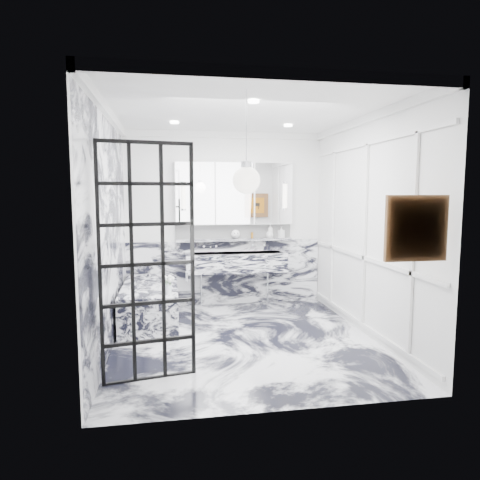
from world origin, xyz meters
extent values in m
plane|color=white|center=(0.00, 0.00, 0.00)|extent=(3.60, 3.60, 0.00)
plane|color=white|center=(0.00, 0.00, 2.80)|extent=(3.60, 3.60, 0.00)
plane|color=white|center=(0.00, 1.80, 1.40)|extent=(3.60, 0.00, 3.60)
plane|color=white|center=(0.00, -1.80, 1.40)|extent=(3.60, 0.00, 3.60)
plane|color=white|center=(-1.60, 0.00, 1.40)|extent=(0.00, 3.60, 3.60)
plane|color=white|center=(1.60, 0.00, 1.40)|extent=(0.00, 3.60, 3.60)
cube|color=white|center=(0.00, 1.78, 0.53)|extent=(3.18, 0.05, 1.05)
cube|color=white|center=(-1.59, 0.00, 1.34)|extent=(0.02, 3.56, 2.68)
cube|color=white|center=(1.58, 0.00, 1.30)|extent=(0.03, 3.40, 2.30)
imported|color=#8C5919|center=(0.75, 1.71, 1.21)|extent=(0.12, 0.12, 0.23)
imported|color=#4C4C51|center=(0.93, 1.71, 1.19)|extent=(0.11, 0.11, 0.19)
imported|color=silver|center=(0.73, 1.71, 1.17)|extent=(0.16, 0.16, 0.16)
sphere|color=white|center=(0.17, 1.71, 1.17)|extent=(0.14, 0.14, 0.14)
cylinder|color=#8C5919|center=(0.44, 1.71, 1.14)|extent=(0.04, 0.04, 0.10)
cylinder|color=silver|center=(-0.92, 0.28, 0.61)|extent=(0.08, 0.08, 0.12)
cube|color=orange|center=(1.20, -1.76, 1.53)|extent=(0.47, 0.05, 0.47)
sphere|color=white|center=(-0.19, -1.25, 1.95)|extent=(0.25, 0.25, 0.25)
cube|color=silver|center=(0.15, 1.55, 0.73)|extent=(1.60, 0.45, 0.30)
cube|color=silver|center=(0.15, 1.72, 1.07)|extent=(1.90, 0.14, 0.04)
cube|color=white|center=(0.15, 1.78, 1.21)|extent=(1.90, 0.03, 0.23)
cube|color=white|center=(0.15, 1.73, 1.82)|extent=(1.90, 0.16, 1.00)
cylinder|color=white|center=(-0.67, 1.63, 1.78)|extent=(0.07, 0.07, 0.40)
cylinder|color=white|center=(0.97, 1.63, 1.78)|extent=(0.07, 0.07, 0.40)
cube|color=silver|center=(-1.18, 0.90, 0.28)|extent=(0.75, 1.65, 0.55)
camera|label=1|loc=(-0.90, -5.12, 1.83)|focal=32.00mm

